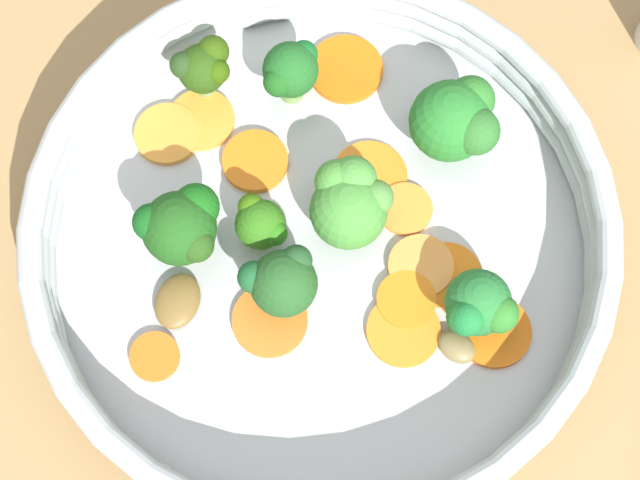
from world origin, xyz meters
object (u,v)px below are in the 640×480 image
Objects in this scene: carrot_slice_10 at (155,357)px; broccoli_floret_6 at (261,224)px; carrot_slice_3 at (448,275)px; carrot_slice_11 at (202,120)px; skillet at (320,253)px; mushroom_piece_1 at (457,347)px; broccoli_floret_2 at (349,201)px; carrot_slice_8 at (494,332)px; carrot_slice_6 at (466,293)px; carrot_slice_7 at (364,173)px; carrot_slice_0 at (167,134)px; broccoli_floret_5 at (181,226)px; broccoli_floret_7 at (456,120)px; carrot_slice_13 at (421,266)px; carrot_slice_2 at (255,161)px; carrot_slice_1 at (346,69)px; broccoli_floret_3 at (277,279)px; carrot_slice_4 at (405,209)px; broccoli_floret_4 at (478,307)px; carrot_slice_9 at (405,303)px; broccoli_floret_0 at (290,71)px; carrot_slice_5 at (403,331)px; mushroom_piece_0 at (178,301)px; carrot_slice_12 at (266,318)px.

broccoli_floret_6 is (0.01, 0.09, 0.02)m from carrot_slice_10.
carrot_slice_11 is at bearing 178.72° from carrot_slice_3.
mushroom_piece_1 is (0.10, -0.01, 0.01)m from skillet.
skillet is at bearing -99.79° from broccoli_floret_2.
carrot_slice_8 is 0.14m from broccoli_floret_6.
carrot_slice_6 and carrot_slice_7 have the same top height.
skillet is at bearing -5.16° from carrot_slice_0.
carrot_slice_3 is 0.18m from carrot_slice_11.
broccoli_floret_5 is 0.17m from broccoli_floret_7.
carrot_slice_2 is at bearing 178.74° from carrot_slice_13.
broccoli_floret_7 is (0.03, 0.10, 0.04)m from skillet.
carrot_slice_8 is at bearing 5.82° from skillet.
carrot_slice_1 is 1.10× the size of carrot_slice_8.
broccoli_floret_3 is (-0.00, -0.04, 0.04)m from skillet.
carrot_slice_3 is 1.06× the size of broccoli_floret_6.
carrot_slice_4 is 0.09m from broccoli_floret_3.
carrot_slice_4 reaches higher than carrot_slice_7.
carrot_slice_3 is at bearing -60.27° from broccoli_floret_7.
broccoli_floret_4 reaches higher than broccoli_floret_6.
carrot_slice_6 is at bearing -53.64° from broccoli_floret_7.
mushroom_piece_1 is at bearing -52.89° from carrot_slice_3.
carrot_slice_9 is at bearing 6.72° from broccoli_floret_6.
broccoli_floret_4 is at bearing 18.77° from carrot_slice_9.
broccoli_floret_7 is at bearing 70.68° from carrot_slice_10.
broccoli_floret_3 is at bearing -96.97° from skillet.
carrot_slice_9 is 0.64× the size of broccoli_floret_5.
carrot_slice_4 is at bearing 44.54° from broccoli_floret_6.
carrot_slice_0 reaches higher than carrot_slice_6.
carrot_slice_1 is 1.63× the size of carrot_slice_10.
broccoli_floret_6 is at bearing -173.28° from carrot_slice_9.
broccoli_floret_6 is at bearing -159.58° from carrot_slice_3.
broccoli_floret_3 is (-0.01, -0.06, -0.00)m from broccoli_floret_2.
broccoli_floret_0 is at bearing -121.68° from carrot_slice_1.
carrot_slice_11 is (-0.21, 0.02, -0.00)m from carrot_slice_8.
carrot_slice_7 is 0.09m from broccoli_floret_3.
broccoli_floret_7 reaches higher than carrot_slice_5.
carrot_slice_4 is at bearing 64.95° from carrot_slice_10.
carrot_slice_8 is (0.17, -0.01, -0.00)m from carrot_slice_2.
mushroom_piece_0 reaches higher than carrot_slice_3.
carrot_slice_10 is at bearing -109.32° from broccoli_floret_7.
broccoli_floret_2 reaches higher than skillet.
carrot_slice_2 is 0.98× the size of carrot_slice_11.
broccoli_floret_6 is (-0.12, -0.03, 0.02)m from carrot_slice_6.
skillet is 7.39× the size of carrot_slice_12.
carrot_slice_1 and carrot_slice_9 have the same top height.
broccoli_floret_5 reaches higher than carrot_slice_2.
carrot_slice_7 is (-0.07, 0.07, -0.00)m from carrot_slice_5.
broccoli_floret_7 is at bearing 55.73° from broccoli_floret_5.
mushroom_piece_1 is (0.07, -0.11, -0.03)m from broccoli_floret_7.
carrot_slice_8 is 1.49× the size of carrot_slice_10.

